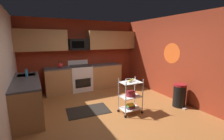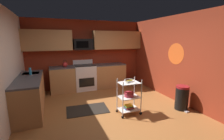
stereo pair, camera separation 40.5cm
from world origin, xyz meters
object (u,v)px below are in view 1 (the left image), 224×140
object	(u,v)px
oven_range	(81,78)
rolling_cart	(131,96)
mixing_bowl_large	(131,94)
kettle	(60,65)
trash_can	(179,95)
book_stack	(130,106)
fruit_bowl	(131,80)
dish_soap_bottle	(26,73)
microwave	(78,44)

from	to	relation	value
oven_range	rolling_cart	size ratio (longest dim) A/B	1.20
mixing_bowl_large	kettle	xyz separation A→B (m)	(-1.32, 2.40, 0.48)
rolling_cart	trash_can	bearing A→B (deg)	-11.78
book_stack	trash_can	world-z (taller)	trash_can
fruit_bowl	dish_soap_bottle	distance (m)	2.74
microwave	book_stack	size ratio (longest dim) A/B	3.06
book_stack	rolling_cart	bearing A→B (deg)	-26.57
trash_can	microwave	bearing A→B (deg)	126.49
mixing_bowl_large	dish_soap_bottle	world-z (taller)	dish_soap_bottle
rolling_cart	kettle	xyz separation A→B (m)	(-1.32, 2.40, 0.55)
mixing_bowl_large	kettle	size ratio (longest dim) A/B	0.95
book_stack	kettle	xyz separation A→B (m)	(-1.32, 2.40, 0.82)
dish_soap_bottle	rolling_cart	bearing A→B (deg)	-31.50
trash_can	mixing_bowl_large	bearing A→B (deg)	168.20
microwave	fruit_bowl	distance (m)	2.71
rolling_cart	book_stack	size ratio (longest dim) A/B	4.00
kettle	fruit_bowl	bearing A→B (deg)	-61.20
rolling_cart	book_stack	bearing A→B (deg)	153.43
rolling_cart	mixing_bowl_large	xyz separation A→B (m)	(0.00, 0.00, 0.07)
book_stack	kettle	world-z (taller)	kettle
book_stack	trash_can	xyz separation A→B (m)	(1.46, -0.30, 0.15)
rolling_cart	mixing_bowl_large	distance (m)	0.07
rolling_cart	fruit_bowl	size ratio (longest dim) A/B	3.36
book_stack	kettle	distance (m)	2.86
fruit_bowl	trash_can	distance (m)	1.59
mixing_bowl_large	trash_can	xyz separation A→B (m)	(1.46, -0.30, -0.19)
mixing_bowl_large	trash_can	world-z (taller)	trash_can
microwave	trash_can	size ratio (longest dim) A/B	1.06
rolling_cart	fruit_bowl	world-z (taller)	rolling_cart
book_stack	dish_soap_bottle	world-z (taller)	dish_soap_bottle
fruit_bowl	microwave	bearing A→B (deg)	103.94
book_stack	microwave	bearing A→B (deg)	103.94
dish_soap_bottle	trash_can	bearing A→B (deg)	-24.57
book_stack	dish_soap_bottle	bearing A→B (deg)	148.50
rolling_cart	fruit_bowl	xyz separation A→B (m)	(-0.00, 0.00, 0.42)
kettle	dish_soap_bottle	distance (m)	1.40
mixing_bowl_large	book_stack	bearing A→B (deg)	180.00
book_stack	kettle	size ratio (longest dim) A/B	0.87
kettle	dish_soap_bottle	bearing A→B (deg)	-136.07
microwave	trash_can	world-z (taller)	microwave
oven_range	trash_can	world-z (taller)	oven_range
mixing_bowl_large	dish_soap_bottle	distance (m)	2.78
mixing_bowl_large	book_stack	world-z (taller)	mixing_bowl_large
microwave	book_stack	distance (m)	3.00
oven_range	dish_soap_bottle	xyz separation A→B (m)	(-1.71, -0.98, 0.54)
oven_range	mixing_bowl_large	bearing A→B (deg)	-75.45
microwave	rolling_cart	distance (m)	2.87
kettle	book_stack	bearing A→B (deg)	-61.20
kettle	dish_soap_bottle	xyz separation A→B (m)	(-1.01, -0.97, 0.02)
microwave	dish_soap_bottle	distance (m)	2.13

